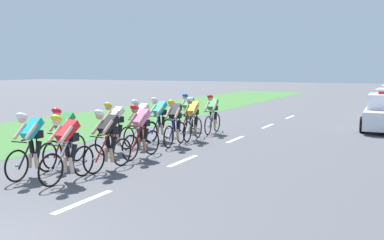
{
  "coord_description": "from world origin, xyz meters",
  "views": [
    {
      "loc": [
        5.29,
        -2.99,
        2.47
      ],
      "look_at": [
        0.13,
        7.26,
        1.1
      ],
      "focal_mm": 39.44,
      "sensor_mm": 36.0,
      "label": 1
    }
  ],
  "objects_px": {
    "cyclist_second": "(66,147)",
    "cyclist_third": "(64,135)",
    "cyclist_fourth": "(108,139)",
    "cyclist_seventh": "(141,122)",
    "cyclist_twelfth": "(212,113)",
    "cyclist_eighth": "(175,122)",
    "cyclist_ninth": "(159,118)",
    "cyclist_fifth": "(115,126)",
    "cyclist_lead": "(31,143)",
    "cyclist_sixth": "(141,130)",
    "cyclist_eleventh": "(188,111)",
    "cyclist_tenth": "(193,118)"
  },
  "relations": [
    {
      "from": "cyclist_fifth",
      "to": "cyclist_eleventh",
      "type": "height_order",
      "value": "same"
    },
    {
      "from": "cyclist_ninth",
      "to": "cyclist_tenth",
      "type": "relative_size",
      "value": 1.0
    },
    {
      "from": "cyclist_second",
      "to": "cyclist_third",
      "type": "distance_m",
      "value": 1.71
    },
    {
      "from": "cyclist_fifth",
      "to": "cyclist_twelfth",
      "type": "distance_m",
      "value": 4.91
    },
    {
      "from": "cyclist_fifth",
      "to": "cyclist_lead",
      "type": "bearing_deg",
      "value": -88.44
    },
    {
      "from": "cyclist_seventh",
      "to": "cyclist_eighth",
      "type": "relative_size",
      "value": 1.0
    },
    {
      "from": "cyclist_fifth",
      "to": "cyclist_sixth",
      "type": "height_order",
      "value": "same"
    },
    {
      "from": "cyclist_third",
      "to": "cyclist_twelfth",
      "type": "xyz_separation_m",
      "value": [
        1.17,
        6.79,
        0.0
      ]
    },
    {
      "from": "cyclist_twelfth",
      "to": "cyclist_seventh",
      "type": "bearing_deg",
      "value": -105.93
    },
    {
      "from": "cyclist_lead",
      "to": "cyclist_fifth",
      "type": "height_order",
      "value": "same"
    },
    {
      "from": "cyclist_eighth",
      "to": "cyclist_ninth",
      "type": "bearing_deg",
      "value": 145.08
    },
    {
      "from": "cyclist_second",
      "to": "cyclist_lead",
      "type": "bearing_deg",
      "value": -177.16
    },
    {
      "from": "cyclist_ninth",
      "to": "cyclist_second",
      "type": "bearing_deg",
      "value": -79.59
    },
    {
      "from": "cyclist_fourth",
      "to": "cyclist_ninth",
      "type": "relative_size",
      "value": 1.0
    },
    {
      "from": "cyclist_sixth",
      "to": "cyclist_eighth",
      "type": "height_order",
      "value": "same"
    },
    {
      "from": "cyclist_seventh",
      "to": "cyclist_ninth",
      "type": "bearing_deg",
      "value": 90.21
    },
    {
      "from": "cyclist_fourth",
      "to": "cyclist_sixth",
      "type": "relative_size",
      "value": 1.0
    },
    {
      "from": "cyclist_lead",
      "to": "cyclist_fourth",
      "type": "bearing_deg",
      "value": 49.24
    },
    {
      "from": "cyclist_second",
      "to": "cyclist_third",
      "type": "bearing_deg",
      "value": 135.04
    },
    {
      "from": "cyclist_tenth",
      "to": "cyclist_third",
      "type": "bearing_deg",
      "value": -103.29
    },
    {
      "from": "cyclist_fourth",
      "to": "cyclist_seventh",
      "type": "height_order",
      "value": "same"
    },
    {
      "from": "cyclist_lead",
      "to": "cyclist_third",
      "type": "relative_size",
      "value": 1.0
    },
    {
      "from": "cyclist_eighth",
      "to": "cyclist_eleventh",
      "type": "distance_m",
      "value": 3.44
    },
    {
      "from": "cyclist_lead",
      "to": "cyclist_twelfth",
      "type": "xyz_separation_m",
      "value": [
        0.98,
        8.05,
        0.0
      ]
    },
    {
      "from": "cyclist_seventh",
      "to": "cyclist_sixth",
      "type": "bearing_deg",
      "value": -56.33
    },
    {
      "from": "cyclist_third",
      "to": "cyclist_twelfth",
      "type": "bearing_deg",
      "value": 80.21
    },
    {
      "from": "cyclist_second",
      "to": "cyclist_sixth",
      "type": "distance_m",
      "value": 2.87
    },
    {
      "from": "cyclist_third",
      "to": "cyclist_twelfth",
      "type": "distance_m",
      "value": 6.9
    },
    {
      "from": "cyclist_fifth",
      "to": "cyclist_ninth",
      "type": "xyz_separation_m",
      "value": [
        0.06,
        2.47,
        0.0
      ]
    },
    {
      "from": "cyclist_lead",
      "to": "cyclist_fifth",
      "type": "bearing_deg",
      "value": 91.56
    },
    {
      "from": "cyclist_fifth",
      "to": "cyclist_eleventh",
      "type": "xyz_separation_m",
      "value": [
        -0.1,
        5.0,
        0.0
      ]
    },
    {
      "from": "cyclist_seventh",
      "to": "cyclist_twelfth",
      "type": "height_order",
      "value": "same"
    },
    {
      "from": "cyclist_ninth",
      "to": "cyclist_eleventh",
      "type": "relative_size",
      "value": 1.0
    },
    {
      "from": "cyclist_fourth",
      "to": "cyclist_eighth",
      "type": "bearing_deg",
      "value": 92.46
    },
    {
      "from": "cyclist_third",
      "to": "cyclist_sixth",
      "type": "bearing_deg",
      "value": 52.88
    },
    {
      "from": "cyclist_third",
      "to": "cyclist_fifth",
      "type": "xyz_separation_m",
      "value": [
        0.1,
        2.0,
        0.0
      ]
    },
    {
      "from": "cyclist_second",
      "to": "cyclist_eighth",
      "type": "xyz_separation_m",
      "value": [
        -0.03,
        4.97,
        0.0
      ]
    },
    {
      "from": "cyclist_third",
      "to": "cyclist_tenth",
      "type": "xyz_separation_m",
      "value": [
        1.19,
        5.04,
        0.0
      ]
    },
    {
      "from": "cyclist_eleventh",
      "to": "cyclist_eighth",
      "type": "bearing_deg",
      "value": -70.02
    },
    {
      "from": "cyclist_lead",
      "to": "cyclist_seventh",
      "type": "height_order",
      "value": "same"
    },
    {
      "from": "cyclist_lead",
      "to": "cyclist_ninth",
      "type": "bearing_deg",
      "value": 90.24
    },
    {
      "from": "cyclist_seventh",
      "to": "cyclist_lead",
      "type": "bearing_deg",
      "value": -89.75
    },
    {
      "from": "cyclist_lead",
      "to": "cyclist_eleventh",
      "type": "xyz_separation_m",
      "value": [
        -0.19,
        8.26,
        0.0
      ]
    },
    {
      "from": "cyclist_fifth",
      "to": "cyclist_twelfth",
      "type": "bearing_deg",
      "value": 77.43
    },
    {
      "from": "cyclist_eighth",
      "to": "cyclist_eleventh",
      "type": "height_order",
      "value": "same"
    },
    {
      "from": "cyclist_sixth",
      "to": "cyclist_eleventh",
      "type": "xyz_separation_m",
      "value": [
        -1.25,
        5.34,
        0.0
      ]
    },
    {
      "from": "cyclist_seventh",
      "to": "cyclist_eighth",
      "type": "height_order",
      "value": "same"
    },
    {
      "from": "cyclist_third",
      "to": "cyclist_tenth",
      "type": "bearing_deg",
      "value": 76.71
    },
    {
      "from": "cyclist_lead",
      "to": "cyclist_second",
      "type": "relative_size",
      "value": 1.0
    },
    {
      "from": "cyclist_tenth",
      "to": "cyclist_sixth",
      "type": "bearing_deg",
      "value": -88.87
    }
  ]
}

